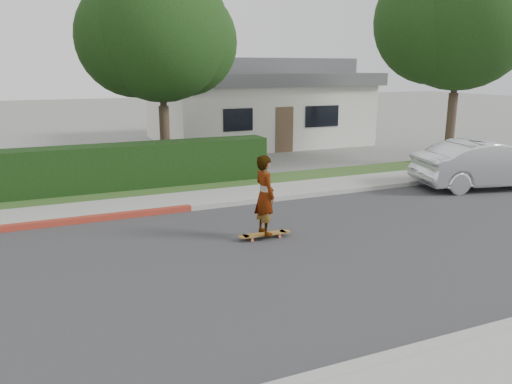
# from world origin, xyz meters

# --- Properties ---
(ground) EXTENTS (120.00, 120.00, 0.00)m
(ground) POSITION_xyz_m (0.00, 0.00, 0.00)
(ground) COLOR slate
(ground) RESTS_ON ground
(road) EXTENTS (60.00, 8.00, 0.01)m
(road) POSITION_xyz_m (0.00, 0.00, 0.01)
(road) COLOR #2D2D30
(road) RESTS_ON ground
(curb_far) EXTENTS (60.00, 0.20, 0.15)m
(curb_far) POSITION_xyz_m (0.00, 4.10, 0.07)
(curb_far) COLOR #9E9E99
(curb_far) RESTS_ON ground
(sidewalk_far) EXTENTS (60.00, 1.60, 0.12)m
(sidewalk_far) POSITION_xyz_m (0.00, 5.00, 0.06)
(sidewalk_far) COLOR gray
(sidewalk_far) RESTS_ON ground
(planting_strip) EXTENTS (60.00, 1.60, 0.10)m
(planting_strip) POSITION_xyz_m (0.00, 6.60, 0.05)
(planting_strip) COLOR #2D4C1E
(planting_strip) RESTS_ON ground
(hedge) EXTENTS (15.00, 1.00, 1.50)m
(hedge) POSITION_xyz_m (-3.00, 7.20, 0.75)
(hedge) COLOR black
(hedge) RESTS_ON ground
(tree_center) EXTENTS (5.66, 4.84, 7.44)m
(tree_center) POSITION_xyz_m (1.49, 9.19, 4.90)
(tree_center) COLOR #33261C
(tree_center) RESTS_ON ground
(tree_right) EXTENTS (6.32, 5.60, 8.56)m
(tree_right) POSITION_xyz_m (12.49, 6.69, 5.63)
(tree_right) COLOR #33261C
(tree_right) RESTS_ON ground
(house) EXTENTS (10.60, 8.60, 4.30)m
(house) POSITION_xyz_m (8.00, 16.00, 2.10)
(house) COLOR beige
(house) RESTS_ON ground
(skateboard) EXTENTS (1.28, 0.29, 0.12)m
(skateboard) POSITION_xyz_m (1.92, 1.14, 0.11)
(skateboard) COLOR #D75E3B
(skateboard) RESTS_ON ground
(skateboarder) EXTENTS (0.47, 0.69, 1.82)m
(skateboarder) POSITION_xyz_m (1.92, 1.14, 1.04)
(skateboarder) COLOR white
(skateboarder) RESTS_ON skateboard
(car_silver) EXTENTS (4.99, 2.63, 1.56)m
(car_silver) POSITION_xyz_m (10.67, 2.89, 0.78)
(car_silver) COLOR silver
(car_silver) RESTS_ON ground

